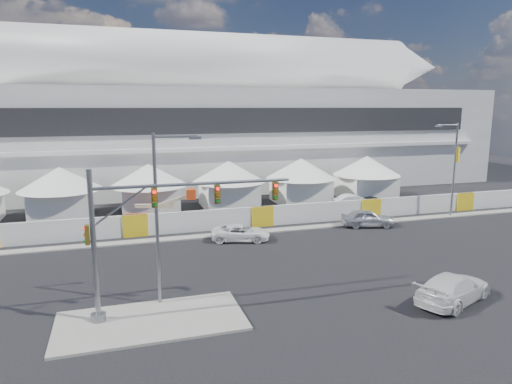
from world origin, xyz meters
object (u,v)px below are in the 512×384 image
object	(u,v)px
lot_car_a	(352,201)
streetlight_median	(161,207)
streetlight_curb	(453,163)
boom_lift	(150,216)
sedan_silver	(368,218)
traffic_mast	(137,235)
lot_car_b	(372,201)
pickup_curb	(241,233)
pickup_near	(453,288)

from	to	relation	value
lot_car_a	streetlight_median	xyz separation A→B (m)	(-23.64, -20.19, 5.08)
streetlight_curb	streetlight_median	bearing A→B (deg)	-157.02
lot_car_a	boom_lift	distance (m)	23.08
sedan_silver	traffic_mast	xyz separation A→B (m)	(-22.24, -13.57, 3.88)
lot_car_a	lot_car_b	bearing A→B (deg)	-94.37
streetlight_median	pickup_curb	bearing A→B (deg)	55.35
sedan_silver	traffic_mast	world-z (taller)	traffic_mast
pickup_curb	pickup_near	xyz separation A→B (m)	(8.77, -16.03, 0.16)
traffic_mast	streetlight_median	world-z (taller)	streetlight_median
pickup_curb	traffic_mast	bearing A→B (deg)	160.69
streetlight_median	lot_car_a	bearing A→B (deg)	40.50
lot_car_b	sedan_silver	bearing A→B (deg)	129.74
lot_car_b	streetlight_median	world-z (taller)	streetlight_median
pickup_curb	boom_lift	size ratio (longest dim) A/B	0.70
pickup_curb	boom_lift	bearing A→B (deg)	59.30
traffic_mast	streetlight_curb	bearing A→B (deg)	24.21
streetlight_curb	pickup_curb	bearing A→B (deg)	-174.94
streetlight_curb	pickup_near	bearing A→B (deg)	-129.33
lot_car_a	streetlight_median	size ratio (longest dim) A/B	0.47
sedan_silver	streetlight_curb	world-z (taller)	streetlight_curb
pickup_near	lot_car_a	size ratio (longest dim) A/B	1.26
streetlight_median	boom_lift	world-z (taller)	streetlight_median
lot_car_a	boom_lift	size ratio (longest dim) A/B	0.65
lot_car_a	streetlight_median	bearing A→B (deg)	131.81
pickup_near	boom_lift	distance (m)	28.63
sedan_silver	traffic_mast	size ratio (longest dim) A/B	0.45
traffic_mast	sedan_silver	bearing A→B (deg)	31.39
streetlight_median	lot_car_b	bearing A→B (deg)	37.40
pickup_curb	lot_car_b	xyz separation A→B (m)	(18.34, 8.74, -0.05)
sedan_silver	boom_lift	bearing A→B (deg)	86.56
lot_car_a	traffic_mast	xyz separation A→B (m)	(-25.07, -21.63, 3.96)
streetlight_median	streetlight_curb	world-z (taller)	streetlight_median
sedan_silver	lot_car_b	bearing A→B (deg)	-18.74
sedan_silver	boom_lift	size ratio (longest dim) A/B	0.69
pickup_near	pickup_curb	bearing A→B (deg)	5.39
traffic_mast	boom_lift	bearing A→B (deg)	84.34
pickup_curb	streetlight_median	distance (m)	14.57
pickup_near	lot_car_b	distance (m)	26.55
streetlight_curb	lot_car_a	bearing A→B (deg)	138.28
lot_car_a	streetlight_curb	xyz separation A→B (m)	(7.73, -6.89, 4.97)
pickup_curb	boom_lift	world-z (taller)	boom_lift
traffic_mast	streetlight_median	distance (m)	2.32
streetlight_median	boom_lift	size ratio (longest dim) A/B	1.37
pickup_near	traffic_mast	bearing A→B (deg)	56.05
lot_car_b	streetlight_curb	world-z (taller)	streetlight_curb
sedan_silver	pickup_near	world-z (taller)	pickup_near
sedan_silver	streetlight_curb	bearing A→B (deg)	-68.38
traffic_mast	streetlight_median	xyz separation A→B (m)	(1.43, 1.44, 1.13)
sedan_silver	traffic_mast	distance (m)	26.34
traffic_mast	streetlight_curb	xyz separation A→B (m)	(32.79, 14.74, 1.01)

